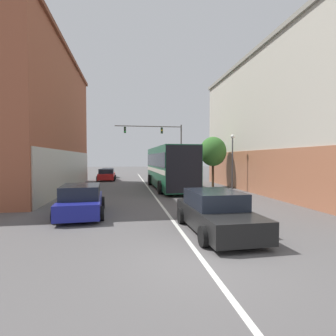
% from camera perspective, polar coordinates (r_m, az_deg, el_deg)
% --- Properties ---
extents(ground_plane, '(160.00, 160.00, 0.00)m').
position_cam_1_polar(ground_plane, '(7.16, 7.38, -19.13)').
color(ground_plane, '#565454').
extents(lane_center_line, '(0.14, 44.48, 0.01)m').
position_cam_1_polar(lane_center_line, '(22.87, -4.19, -4.44)').
color(lane_center_line, silver).
rests_on(lane_center_line, ground_plane).
extents(building_left_brick, '(9.61, 18.51, 11.29)m').
position_cam_1_polar(building_left_brick, '(24.63, -31.26, 9.17)').
color(building_left_brick, '#995138').
rests_on(building_left_brick, ground_plane).
extents(building_right_storefront, '(8.66, 21.76, 10.68)m').
position_cam_1_polar(building_right_storefront, '(22.83, 27.81, 9.04)').
color(building_right_storefront, '#B7B2A3').
rests_on(building_right_storefront, ground_plane).
extents(bus, '(3.11, 10.67, 3.55)m').
position_cam_1_polar(bus, '(22.47, 0.28, 0.52)').
color(bus, '#145133').
rests_on(bus, ground_plane).
extents(hatchback_foreground, '(2.21, 4.61, 1.42)m').
position_cam_1_polar(hatchback_foreground, '(9.56, 10.40, -9.51)').
color(hatchback_foreground, black).
rests_on(hatchback_foreground, ground_plane).
extents(parked_car_left_near, '(2.08, 3.98, 1.39)m').
position_cam_1_polar(parked_car_left_near, '(31.85, -13.22, -1.48)').
color(parked_car_left_near, red).
rests_on(parked_car_left_near, ground_plane).
extents(parked_car_left_mid, '(2.27, 4.57, 1.40)m').
position_cam_1_polar(parked_car_left_mid, '(12.67, -18.35, -6.79)').
color(parked_car_left_mid, navy).
rests_on(parked_car_left_mid, ground_plane).
extents(parked_car_left_far, '(2.09, 4.01, 1.33)m').
position_cam_1_polar(parked_car_left_far, '(36.85, -12.94, -1.04)').
color(parked_car_left_far, '#285633').
rests_on(parked_car_left_far, ground_plane).
extents(traffic_signal_gantry, '(8.94, 0.36, 7.18)m').
position_cam_1_polar(traffic_signal_gantry, '(35.29, -1.22, 6.31)').
color(traffic_signal_gantry, '#514C47').
rests_on(traffic_signal_gantry, ground_plane).
extents(street_lamp, '(0.30, 0.30, 4.48)m').
position_cam_1_polar(street_lamp, '(21.22, 13.85, 1.80)').
color(street_lamp, '#47474C').
rests_on(street_lamp, ground_plane).
extents(street_tree_near, '(2.43, 2.19, 4.59)m').
position_cam_1_polar(street_tree_near, '(24.24, 9.77, 3.54)').
color(street_tree_near, '#4C3823').
rests_on(street_tree_near, ground_plane).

